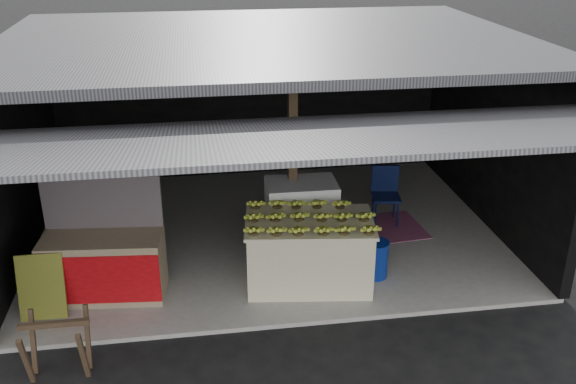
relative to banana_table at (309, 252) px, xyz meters
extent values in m
plane|color=black|center=(-0.36, -0.89, -0.51)|extent=(80.00, 80.00, 0.00)
cube|color=gray|center=(-0.36, 1.61, -0.48)|extent=(7.00, 5.00, 0.06)
cube|color=black|center=(-0.36, 4.11, 1.00)|extent=(7.00, 0.15, 2.90)
cube|color=black|center=(-3.86, 1.61, 1.00)|extent=(0.15, 5.00, 2.90)
cube|color=black|center=(3.14, 1.61, 1.00)|extent=(0.15, 5.00, 2.90)
cube|color=#232326|center=(-0.36, 1.61, 2.45)|extent=(7.20, 5.20, 0.12)
cube|color=#232326|center=(-0.36, -1.84, 2.22)|extent=(7.40, 2.47, 0.48)
cube|color=#483524|center=(-0.06, 1.01, 0.97)|extent=(0.12, 0.12, 2.85)
cube|color=white|center=(0.00, 0.00, -0.02)|extent=(1.69, 1.14, 0.86)
cube|color=white|center=(0.00, 0.00, 0.43)|extent=(1.75, 1.21, 0.04)
cube|color=white|center=(0.04, 0.84, 0.09)|extent=(0.98, 0.66, 1.08)
cube|color=navy|center=(0.04, 0.51, 0.14)|extent=(0.76, 0.03, 0.33)
cube|color=#B21414|center=(0.04, 0.51, -0.24)|extent=(0.49, 0.02, 0.11)
cube|color=#998466|center=(-2.61, 0.08, -0.04)|extent=(1.53, 0.78, 0.83)
cube|color=red|center=(-2.61, -0.25, -0.04)|extent=(1.47, 0.16, 0.65)
cube|color=white|center=(-2.61, -0.26, -0.04)|extent=(0.50, 0.06, 0.17)
cube|color=#19204D|center=(-2.61, 0.36, 0.72)|extent=(1.48, 0.19, 0.69)
cube|color=black|center=(-3.30, -0.29, -0.05)|extent=(0.54, 0.22, 0.80)
cube|color=#483524|center=(-3.22, -1.55, -0.16)|extent=(0.05, 0.27, 0.69)
cube|color=#483524|center=(-2.66, -1.55, -0.16)|extent=(0.05, 0.27, 0.69)
cube|color=#483524|center=(-3.22, -1.21, -0.16)|extent=(0.05, 0.27, 0.69)
cube|color=#483524|center=(-2.66, -1.21, -0.16)|extent=(0.05, 0.27, 0.69)
cube|color=#483524|center=(-2.94, -1.38, 0.15)|extent=(0.72, 0.06, 0.06)
cylinder|color=navy|center=(0.91, 0.02, -0.21)|extent=(0.33, 0.33, 0.49)
cylinder|color=#0A133A|center=(1.31, 1.42, -0.23)|extent=(0.03, 0.03, 0.44)
cylinder|color=#0A133A|center=(1.65, 1.38, -0.23)|extent=(0.03, 0.03, 0.44)
cylinder|color=#0A133A|center=(1.36, 1.76, -0.23)|extent=(0.03, 0.03, 0.44)
cylinder|color=#0A133A|center=(1.70, 1.72, -0.23)|extent=(0.03, 0.03, 0.44)
cube|color=#0A133A|center=(1.50, 1.57, -0.01)|extent=(0.48, 0.48, 0.04)
cube|color=#0A133A|center=(1.53, 1.76, 0.22)|extent=(0.42, 0.10, 0.45)
cube|color=maroon|center=(1.28, 1.37, -0.45)|extent=(1.59, 1.13, 0.01)
cube|color=black|center=(-1.16, 4.01, 1.40)|extent=(0.32, 0.03, 0.42)
cube|color=#4C4C59|center=(-1.16, 3.99, 1.40)|extent=(0.26, 0.02, 0.34)
cube|color=black|center=(-0.56, 4.01, 1.42)|extent=(0.32, 0.03, 0.42)
cube|color=#4C4C59|center=(-0.56, 3.99, 1.42)|extent=(0.26, 0.02, 0.34)
cube|color=black|center=(0.14, 4.01, 1.44)|extent=(0.32, 0.03, 0.42)
cube|color=#4C4C59|center=(0.14, 3.99, 1.44)|extent=(0.26, 0.02, 0.34)
camera|label=1|loc=(-1.37, -7.20, 4.05)|focal=40.00mm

